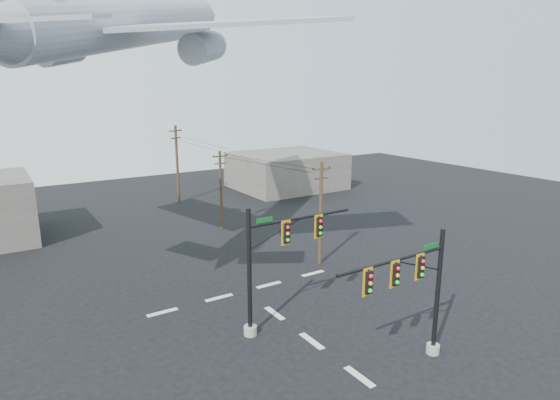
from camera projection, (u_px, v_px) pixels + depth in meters
ground at (359, 377)px, 23.32m from camera, size 120.00×120.00×0.00m
lane_markings at (298, 331)px, 27.68m from camera, size 14.00×21.20×0.01m
signal_mast_near at (416, 293)px, 23.49m from camera, size 7.28×0.78×7.06m
signal_mast_far at (273, 264)px, 27.10m from camera, size 7.50×0.84×7.65m
utility_pole_a at (321, 212)px, 37.37m from camera, size 1.69×0.28×8.41m
utility_pole_b at (221, 189)px, 46.90m from camera, size 1.62×0.27×7.99m
utility_pole_c at (177, 163)px, 57.88m from camera, size 1.88×0.82×9.60m
power_lines at (226, 151)px, 46.45m from camera, size 3.98×26.52×0.57m
airliner at (128, 23)px, 30.92m from camera, size 26.36×25.39×8.30m
building_right at (286, 170)px, 67.02m from camera, size 14.00×12.00×5.00m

